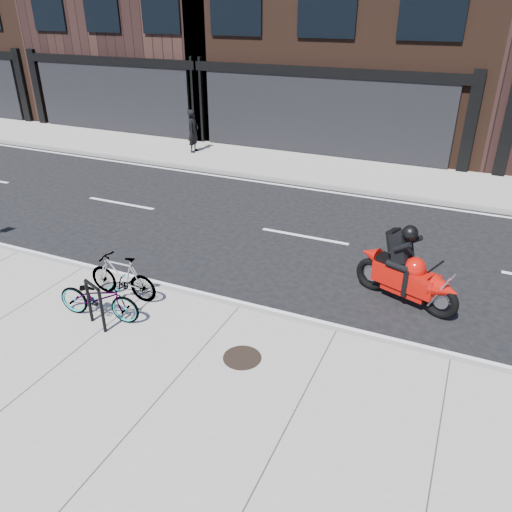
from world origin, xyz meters
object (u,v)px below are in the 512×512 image
at_px(bicycle_front, 99,298).
at_px(bicycle_rear, 122,277).
at_px(motorcycle, 411,274).
at_px(manhole_cover, 242,358).
at_px(bike_rack, 95,302).
at_px(pedestrian, 193,131).

distance_m(bicycle_front, bicycle_rear, 0.80).
xyz_separation_m(bicycle_front, motorcycle, (5.28, 3.11, 0.13)).
relative_size(motorcycle, manhole_cover, 3.35).
bearing_deg(bike_rack, motorcycle, 33.34).
height_order(bike_rack, bicycle_front, bike_rack).
relative_size(bike_rack, bicycle_front, 0.55).
distance_m(pedestrian, manhole_cover, 13.49).
bearing_deg(bicycle_front, bicycle_rear, -2.74).
height_order(bicycle_front, bicycle_rear, bicycle_rear).
relative_size(bike_rack, bicycle_rear, 0.59).
bearing_deg(manhole_cover, bicycle_rear, 165.12).
bearing_deg(pedestrian, bike_rack, -164.35).
xyz_separation_m(bicycle_rear, pedestrian, (-4.42, 10.37, 0.37)).
height_order(motorcycle, manhole_cover, motorcycle).
bearing_deg(pedestrian, bicycle_rear, -163.30).
xyz_separation_m(pedestrian, manhole_cover, (7.50, -11.18, -0.83)).
distance_m(bicycle_rear, pedestrian, 11.28).
bearing_deg(pedestrian, manhole_cover, -152.57).
bearing_deg(manhole_cover, bike_rack, -175.08).
bearing_deg(motorcycle, pedestrian, 160.80).
xyz_separation_m(bike_rack, bicycle_rear, (-0.21, 1.06, -0.07)).
relative_size(bicycle_front, motorcycle, 0.76).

